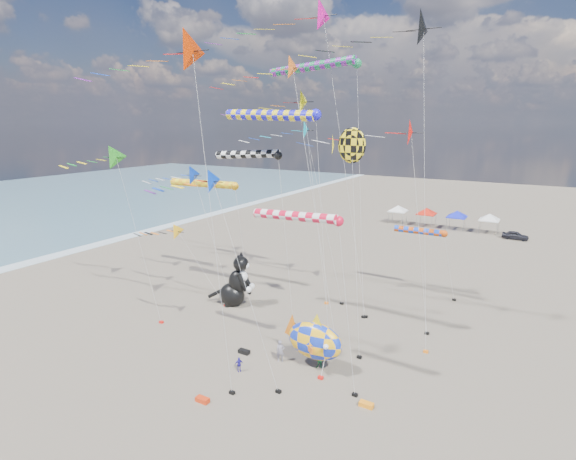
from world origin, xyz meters
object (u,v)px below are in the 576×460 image
(cat_inflatable, at_px, (234,279))
(child_blue, at_px, (239,364))
(person_adult, at_px, (280,351))
(child_green, at_px, (320,361))
(parked_car, at_px, (515,235))
(fish_inflatable, at_px, (314,340))

(cat_inflatable, bearing_deg, child_blue, -69.29)
(cat_inflatable, relative_size, person_adult, 3.18)
(cat_inflatable, bearing_deg, child_green, -44.43)
(cat_inflatable, height_order, parked_car, cat_inflatable)
(parked_car, bearing_deg, cat_inflatable, 155.81)
(person_adult, distance_m, parked_car, 51.01)
(cat_inflatable, xyz_separation_m, child_green, (12.52, -6.34, -2.11))
(person_adult, height_order, child_blue, person_adult)
(person_adult, bearing_deg, parked_car, 45.41)
(person_adult, height_order, child_green, person_adult)
(person_adult, distance_m, child_green, 3.09)
(child_green, height_order, parked_car, parked_car)
(cat_inflatable, bearing_deg, fish_inflatable, -46.10)
(child_green, bearing_deg, fish_inflatable, -161.23)
(parked_car, bearing_deg, child_green, 172.19)
(child_green, xyz_separation_m, parked_car, (9.48, 48.83, 0.05))
(cat_inflatable, distance_m, child_green, 14.19)
(fish_inflatable, bearing_deg, parked_car, 78.64)
(child_green, relative_size, parked_car, 0.31)
(person_adult, bearing_deg, cat_inflatable, 113.31)
(cat_inflatable, bearing_deg, person_adult, -53.83)
(cat_inflatable, relative_size, fish_inflatable, 0.94)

